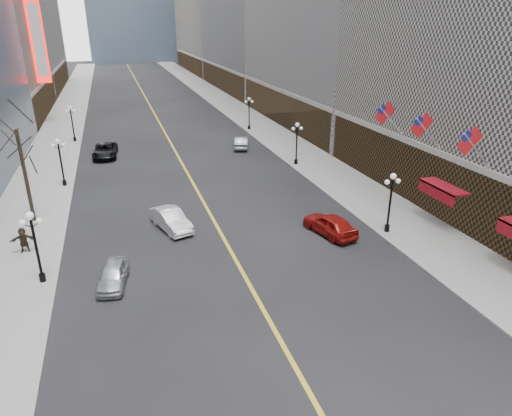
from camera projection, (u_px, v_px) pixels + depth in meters
sidewalk_east at (256, 123)px, 69.82m from camera, size 6.00×230.00×0.15m
sidewalk_west at (60, 136)px, 62.12m from camera, size 6.00×230.00×0.15m
lane_line at (156, 117)px, 74.82m from camera, size 0.25×200.00×0.02m
streetlamp_east_1 at (391, 197)px, 32.83m from camera, size 1.26×0.44×4.52m
streetlamp_east_2 at (297, 139)px, 48.72m from camera, size 1.26×0.44×4.52m
streetlamp_east_3 at (249, 110)px, 64.61m from camera, size 1.26×0.44×4.52m
streetlamp_west_1 at (35, 240)px, 26.35m from camera, size 1.26×0.44×4.52m
streetlamp_west_2 at (60, 157)px, 42.23m from camera, size 1.26×0.44×4.52m
streetlamp_west_3 at (72, 120)px, 58.12m from camera, size 1.26×0.44×4.52m
flag_3 at (472, 143)px, 29.48m from camera, size 2.87×0.12×2.87m
flag_4 at (424, 127)px, 33.89m from camera, size 2.87×0.12×2.87m
flag_5 at (387, 115)px, 38.31m from camera, size 2.87×0.12×2.87m
awning_c at (441, 188)px, 33.95m from camera, size 1.40×4.00×0.93m
theatre_marquee at (38, 40)px, 65.88m from camera, size 2.00×0.55×12.00m
tree_west_far at (19, 144)px, 33.43m from camera, size 3.60×3.60×7.92m
car_nb_near at (113, 275)px, 27.08m from camera, size 2.22×4.09×1.32m
car_nb_mid at (171, 220)px, 34.32m from camera, size 2.91×4.91×1.53m
car_nb_far at (105, 151)px, 52.45m from camera, size 3.00×5.73×1.54m
car_sb_mid at (330, 224)px, 33.47m from camera, size 2.99×5.00×1.59m
car_sb_far at (241, 142)px, 56.13m from camera, size 2.76×4.73×1.47m
ped_west_far at (23, 240)px, 30.56m from camera, size 1.63×0.50×1.75m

